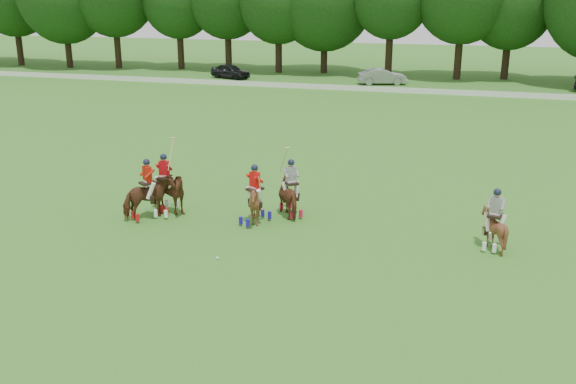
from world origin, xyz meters
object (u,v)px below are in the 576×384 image
(polo_red_a, at_px, (149,197))
(polo_red_b, at_px, (165,192))
(car_mid, at_px, (382,77))
(polo_red_c, at_px, (255,203))
(car_left, at_px, (230,71))
(polo_ball, at_px, (217,258))
(polo_stripe_b, at_px, (494,228))
(polo_stripe_a, at_px, (291,196))

(polo_red_a, distance_m, polo_red_b, 0.76)
(car_mid, relative_size, polo_red_a, 1.88)
(polo_red_a, relative_size, polo_red_c, 1.03)
(car_left, relative_size, polo_ball, 45.85)
(polo_stripe_b, relative_size, polo_ball, 23.34)
(polo_red_b, height_order, polo_stripe_a, polo_red_b)
(car_left, height_order, polo_stripe_a, polo_stripe_a)
(polo_stripe_a, height_order, polo_ball, polo_stripe_a)
(car_left, xyz_separation_m, polo_red_c, (15.89, -38.12, 0.11))
(polo_stripe_a, bearing_deg, polo_red_a, -159.44)
(polo_red_a, bearing_deg, polo_stripe_b, 2.79)
(car_left, relative_size, polo_red_a, 1.76)
(polo_red_c, height_order, polo_ball, polo_red_c)
(car_mid, bearing_deg, polo_stripe_a, 164.84)
(car_mid, xyz_separation_m, polo_stripe_a, (1.97, -36.86, 0.07))
(polo_red_c, xyz_separation_m, polo_stripe_b, (8.44, -0.03, -0.07))
(car_left, relative_size, polo_red_b, 1.41)
(polo_red_c, bearing_deg, car_left, 112.63)
(polo_stripe_b, bearing_deg, car_left, 122.53)
(car_mid, height_order, polo_red_a, polo_red_a)
(polo_red_b, xyz_separation_m, polo_red_c, (3.67, -0.04, -0.06))
(polo_ball, bearing_deg, polo_red_b, 135.35)
(polo_red_a, height_order, polo_stripe_a, polo_stripe_a)
(car_left, distance_m, polo_ball, 44.53)
(car_left, xyz_separation_m, polo_stripe_a, (16.91, -36.86, 0.09))
(polo_red_a, relative_size, polo_stripe_b, 1.11)
(car_left, bearing_deg, polo_red_c, -137.57)
(polo_red_a, relative_size, polo_red_b, 0.80)
(polo_red_c, bearing_deg, polo_stripe_a, 51.05)
(car_mid, relative_size, polo_red_c, 1.94)
(polo_red_a, bearing_deg, polo_stripe_a, 20.56)
(car_left, relative_size, car_mid, 0.94)
(polo_red_b, bearing_deg, polo_stripe_a, 14.52)
(polo_red_c, relative_size, polo_stripe_a, 0.82)
(polo_red_a, height_order, polo_red_c, polo_red_a)
(car_mid, bearing_deg, polo_red_c, 163.22)
(car_mid, height_order, polo_red_c, polo_red_c)
(car_mid, height_order, polo_stripe_a, polo_stripe_a)
(polo_red_a, bearing_deg, polo_red_c, 8.94)
(polo_red_b, bearing_deg, polo_ball, -44.65)
(polo_red_a, distance_m, polo_ball, 4.95)
(polo_red_a, bearing_deg, polo_ball, -36.06)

